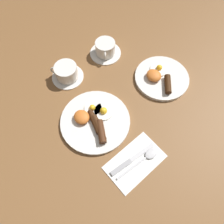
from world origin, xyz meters
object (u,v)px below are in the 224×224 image
at_px(breakfast_plate_near, 95,121).
at_px(teacup_far, 105,49).
at_px(spoon, 147,156).
at_px(knife, 130,161).
at_px(breakfast_plate_far, 161,77).
at_px(teacup_near, 66,73).

height_order(breakfast_plate_near, teacup_far, teacup_far).
bearing_deg(spoon, knife, 158.39).
bearing_deg(breakfast_plate_near, breakfast_plate_far, 86.77).
relative_size(teacup_near, spoon, 0.76).
xyz_separation_m(teacup_near, spoon, (0.49, 0.02, -0.02)).
bearing_deg(spoon, breakfast_plate_far, 40.62).
height_order(breakfast_plate_near, breakfast_plate_far, breakfast_plate_far).
bearing_deg(knife, spoon, -20.89).
distance_m(teacup_near, teacup_far, 0.22).
bearing_deg(teacup_far, spoon, -22.13).
distance_m(breakfast_plate_near, teacup_far, 0.36).
bearing_deg(knife, teacup_far, 65.69).
distance_m(breakfast_plate_near, knife, 0.21).
relative_size(breakfast_plate_far, spoon, 1.29).
distance_m(teacup_near, knife, 0.46).
xyz_separation_m(knife, spoon, (0.03, 0.06, 0.00)).
xyz_separation_m(breakfast_plate_far, spoon, (0.22, -0.29, -0.00)).
xyz_separation_m(breakfast_plate_near, breakfast_plate_far, (0.02, 0.35, -0.00)).
bearing_deg(knife, teacup_near, 89.85).
distance_m(breakfast_plate_far, spoon, 0.36).
xyz_separation_m(breakfast_plate_far, teacup_near, (-0.27, -0.31, 0.02)).
xyz_separation_m(breakfast_plate_far, knife, (0.19, -0.35, -0.00)).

